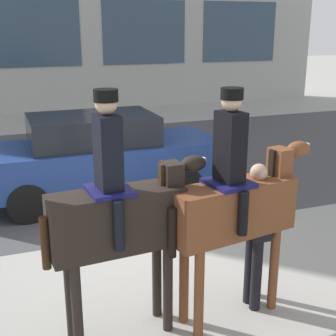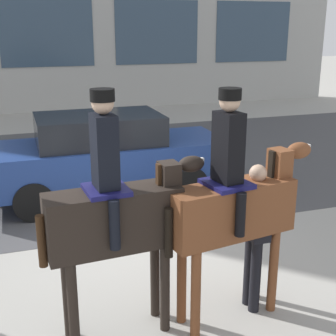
# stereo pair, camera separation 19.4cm
# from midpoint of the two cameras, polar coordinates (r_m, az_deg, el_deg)

# --- Properties ---
(ground_plane) EXTENTS (80.00, 80.00, 0.00)m
(ground_plane) POSITION_cam_midpoint_polar(r_m,az_deg,el_deg) (7.31, -3.78, -9.97)
(ground_plane) COLOR #9E9B93
(road_surface) EXTENTS (25.24, 8.50, 0.01)m
(road_surface) POSITION_cam_midpoint_polar(r_m,az_deg,el_deg) (11.66, -9.81, 0.24)
(road_surface) COLOR #444447
(road_surface) RESTS_ON ground_plane
(mounted_horse_lead) EXTENTS (1.83, 0.65, 2.73)m
(mounted_horse_lead) POSITION_cam_midpoint_polar(r_m,az_deg,el_deg) (4.90, -5.22, -5.62)
(mounted_horse_lead) COLOR black
(mounted_horse_lead) RESTS_ON ground_plane
(mounted_horse_companion) EXTENTS (1.92, 0.68, 2.70)m
(mounted_horse_companion) POSITION_cam_midpoint_polar(r_m,az_deg,el_deg) (5.26, 9.08, -4.34)
(mounted_horse_companion) COLOR brown
(mounted_horse_companion) RESTS_ON ground_plane
(pedestrian_bystander) EXTENTS (0.83, 0.43, 1.82)m
(pedestrian_bystander) POSITION_cam_midpoint_polar(r_m,az_deg,el_deg) (5.57, 11.46, -7.01)
(pedestrian_bystander) COLOR black
(pedestrian_bystander) RESTS_ON ground_plane
(street_car_near_lane) EXTENTS (4.72, 1.78, 1.68)m
(street_car_near_lane) POSITION_cam_midpoint_polar(r_m,az_deg,el_deg) (9.25, -7.12, 1.59)
(street_car_near_lane) COLOR navy
(street_car_near_lane) RESTS_ON ground_plane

